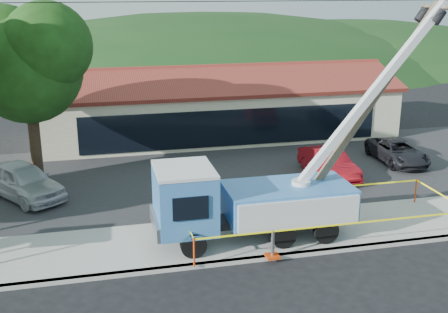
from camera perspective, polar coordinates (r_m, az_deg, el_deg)
name	(u,v)px	position (r m, az deg, el deg)	size (l,w,h in m)	color
ground	(235,295)	(18.62, 1.14, -13.90)	(120.00, 120.00, 0.00)	black
curb	(221,263)	(20.36, -0.36, -10.76)	(60.00, 0.25, 0.15)	#A6A39B
sidewalk	(210,240)	(22.02, -1.48, -8.52)	(60.00, 4.00, 0.15)	#A6A39B
parking_lot	(178,176)	(29.34, -4.71, -1.96)	(60.00, 12.00, 0.10)	#28282B
strip_mall	(219,107)	(37.14, -0.55, 5.08)	(22.50, 8.53, 4.67)	beige
tree_lot	(27,58)	(28.81, -19.42, 9.39)	(6.30, 5.60, 8.94)	#332316
hill_center	(204,63)	(72.47, -2.07, 9.43)	(89.60, 64.00, 32.00)	#143815
hill_east	(349,59)	(78.83, 12.54, 9.66)	(72.80, 52.00, 26.00)	#143815
utility_truck	(250,198)	(21.44, 2.61, -4.19)	(11.90, 4.09, 9.56)	black
leaning_pole	(373,100)	(22.75, 14.89, 5.56)	(6.51, 1.92, 9.50)	brown
caution_tape	(320,212)	(22.68, 9.70, -5.55)	(10.89, 3.78, 1.09)	red
car_silver	(25,200)	(27.78, -19.53, -4.14)	(1.96, 4.88, 1.66)	silver
car_red	(328,178)	(29.55, 10.50, -2.16)	(1.52, 4.36, 1.44)	#A91019
car_dark	(396,164)	(32.79, 17.09, -0.71)	(2.08, 4.50, 1.25)	black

